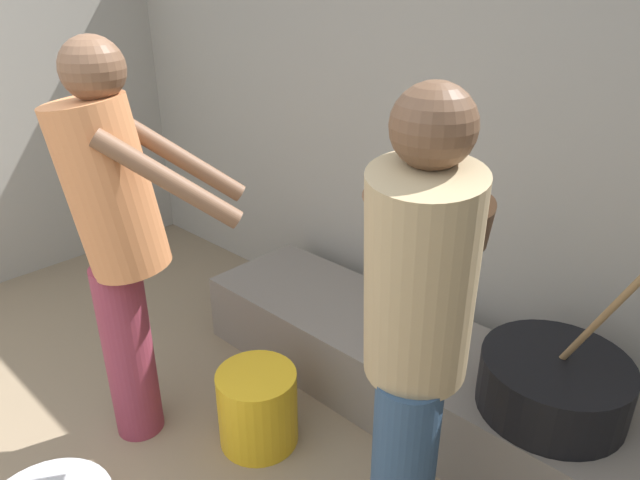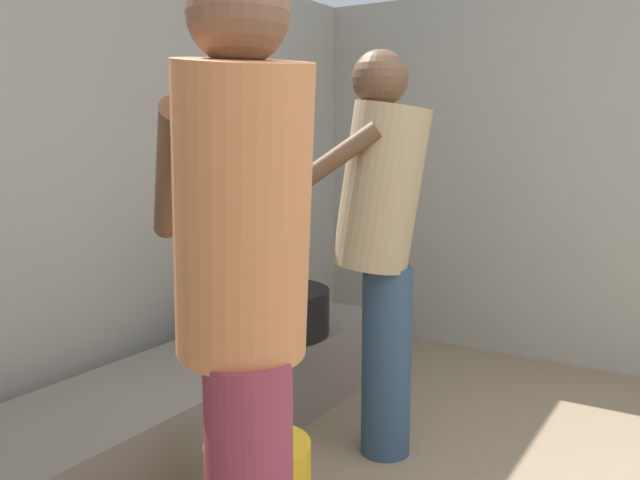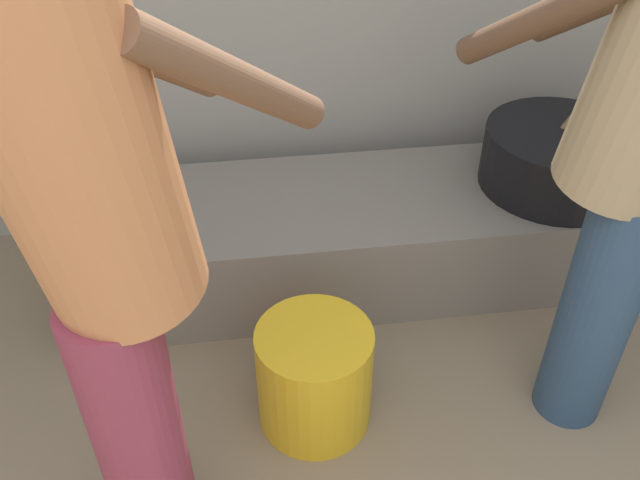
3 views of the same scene
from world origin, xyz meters
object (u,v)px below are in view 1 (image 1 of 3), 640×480
cook_in_tan_shirt (416,332)px  cook_in_orange_shirt (117,231)px  cooking_pot_main (553,384)px  bucket_yellow_plastic (258,407)px

cook_in_tan_shirt → cook_in_orange_shirt: (-1.18, -0.25, 0.03)m
cooking_pot_main → bucket_yellow_plastic: size_ratio=1.94×
cook_in_orange_shirt → bucket_yellow_plastic: cook_in_orange_shirt is taller
cooking_pot_main → bucket_yellow_plastic: (-0.96, -0.62, -0.29)m
cook_in_tan_shirt → cook_in_orange_shirt: 1.21m
cooking_pot_main → cook_in_tan_shirt: (-0.19, -0.66, 0.46)m
cooking_pot_main → bucket_yellow_plastic: 1.18m
cooking_pot_main → cook_in_orange_shirt: cook_in_orange_shirt is taller
cook_in_orange_shirt → cook_in_tan_shirt: bearing=12.1°
cooking_pot_main → cook_in_tan_shirt: size_ratio=0.41×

